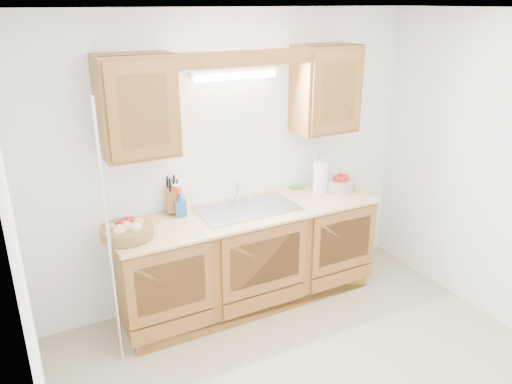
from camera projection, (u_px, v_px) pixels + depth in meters
room at (334, 224)px, 3.08m from camera, size 3.52×3.50×2.50m
base_cabinets at (248, 258)px, 4.36m from camera, size 2.20×0.60×0.86m
countertop at (249, 212)px, 4.19m from camera, size 2.30×0.63×0.04m
upper_cabinet_left at (137, 106)px, 3.62m from camera, size 0.55×0.33×0.75m
upper_cabinet_right at (325, 89)px, 4.34m from camera, size 0.55×0.33×0.75m
valance at (247, 58)px, 3.75m from camera, size 2.20×0.05×0.12m
fluorescent_fixture at (235, 74)px, 3.99m from camera, size 0.76×0.08×0.08m
sink at (247, 217)px, 4.23m from camera, size 0.84×0.46×0.36m
wire_shelf_pole at (109, 241)px, 3.43m from camera, size 0.03×0.03×2.00m
outlet_plate at (323, 157)px, 4.76m from camera, size 0.08×0.01×0.12m
fruit_basket at (127, 230)px, 3.69m from camera, size 0.42×0.42×0.12m
knife_block at (174, 199)px, 4.11m from camera, size 0.17×0.21×0.32m
orange_canister at (177, 198)px, 4.10m from camera, size 0.11×0.11×0.25m
soap_bottle at (180, 204)px, 4.05m from camera, size 0.11×0.11×0.20m
sponge at (297, 187)px, 4.67m from camera, size 0.14×0.10×0.03m
paper_towel at (320, 177)px, 4.54m from camera, size 0.16×0.16×0.34m
apple_bowl at (340, 183)px, 4.62m from camera, size 0.32×0.32×0.15m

